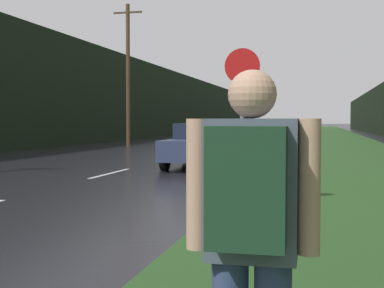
{
  "coord_description": "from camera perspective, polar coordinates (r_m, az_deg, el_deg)",
  "views": [
    {
      "loc": [
        6.03,
        0.0,
        1.55
      ],
      "look_at": [
        2.55,
        14.45,
        0.91
      ],
      "focal_mm": 50.0,
      "sensor_mm": 36.0,
      "label": 1
    }
  ],
  "objects": [
    {
      "name": "treeline_far_side",
      "position": [
        52.62,
        -4.52,
        4.53
      ],
      "size": [
        2.0,
        140.0,
        6.89
      ],
      "primitive_type": "cube",
      "color": "black",
      "rests_on": "ground_plane"
    },
    {
      "name": "utility_pole_far",
      "position": [
        32.9,
        -6.84,
        7.49
      ],
      "size": [
        1.8,
        0.24,
        8.6
      ],
      "color": "#4C3823",
      "rests_on": "ground_plane"
    },
    {
      "name": "hitchhiker_with_backpack",
      "position": [
        2.49,
        6.28,
        -9.74
      ],
      "size": [
        0.62,
        0.42,
        1.78
      ],
      "rotation": [
        0.0,
        0.0,
        0.02
      ],
      "color": "navy",
      "rests_on": "ground_plane"
    },
    {
      "name": "car_passing_far",
      "position": [
        30.85,
        6.29,
        0.92
      ],
      "size": [
        1.83,
        4.66,
        1.39
      ],
      "rotation": [
        0.0,
        0.0,
        3.14
      ],
      "color": "black",
      "rests_on": "ground_plane"
    },
    {
      "name": "car_passing_near",
      "position": [
        17.83,
        0.91,
        -0.11
      ],
      "size": [
        1.83,
        4.46,
        1.47
      ],
      "rotation": [
        0.0,
        0.0,
        3.14
      ],
      "color": "#2D3856",
      "rests_on": "ground_plane"
    },
    {
      "name": "stop_sign",
      "position": [
        9.53,
        5.36,
        3.39
      ],
      "size": [
        0.63,
        0.07,
        2.83
      ],
      "color": "slate",
      "rests_on": "ground_plane"
    },
    {
      "name": "grass_verge",
      "position": [
        40.05,
        15.31,
        0.18
      ],
      "size": [
        6.0,
        240.0,
        0.02
      ],
      "primitive_type": "cube",
      "color": "#26471E",
      "rests_on": "ground_plane"
    },
    {
      "name": "lane_stripe_c",
      "position": [
        15.99,
        -8.7,
        -3.1
      ],
      "size": [
        0.12,
        3.0,
        0.01
      ],
      "primitive_type": "cube",
      "color": "silver",
      "rests_on": "ground_plane"
    },
    {
      "name": "lane_stripe_e",
      "position": [
        29.39,
        1.69,
        -0.54
      ],
      "size": [
        0.12,
        3.0,
        0.01
      ],
      "primitive_type": "cube",
      "color": "silver",
      "rests_on": "ground_plane"
    },
    {
      "name": "lane_stripe_d",
      "position": [
        22.6,
        -1.96,
        -1.45
      ],
      "size": [
        0.12,
        3.0,
        0.01
      ],
      "primitive_type": "cube",
      "color": "silver",
      "rests_on": "ground_plane"
    }
  ]
}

